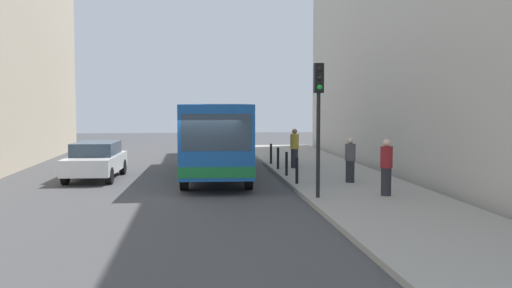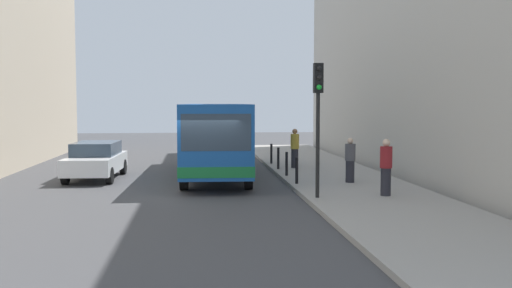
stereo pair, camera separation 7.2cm
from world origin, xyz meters
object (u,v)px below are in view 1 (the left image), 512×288
(bus, at_px, (216,135))
(pedestrian_mid_sidewalk, at_px, (350,160))
(bollard_farthest, at_px, (271,154))
(pedestrian_far_sidewalk, at_px, (295,148))
(bollard_mid, at_px, (287,164))
(bollard_far, at_px, (278,158))
(pedestrian_near_signal, at_px, (386,167))
(car_beside_bus, at_px, (96,160))
(traffic_light, at_px, (319,104))
(bollard_near, at_px, (297,170))

(bus, height_order, pedestrian_mid_sidewalk, bus)
(bollard_farthest, xyz_separation_m, pedestrian_far_sidewalk, (0.80, -1.92, 0.40))
(bollard_mid, bearing_deg, bus, 150.81)
(pedestrian_far_sidewalk, bearing_deg, bus, -17.94)
(bus, distance_m, bollard_mid, 3.34)
(bollard_far, xyz_separation_m, pedestrian_mid_sidewalk, (2.00, -4.48, 0.33))
(pedestrian_near_signal, bearing_deg, bollard_far, -159.45)
(car_beside_bus, distance_m, traffic_light, 10.18)
(car_beside_bus, height_order, bollard_mid, car_beside_bus)
(pedestrian_mid_sidewalk, bearing_deg, bus, -166.48)
(bollard_far, xyz_separation_m, bollard_farthest, (0.00, 2.31, 0.00))
(bus, relative_size, bollard_near, 11.69)
(bollard_far, relative_size, pedestrian_far_sidewalk, 0.54)
(traffic_light, height_order, pedestrian_mid_sidewalk, traffic_light)
(bus, relative_size, bollard_mid, 11.69)
(car_beside_bus, height_order, bollard_farthest, car_beside_bus)
(car_beside_bus, height_order, pedestrian_far_sidewalk, pedestrian_far_sidewalk)
(bus, bearing_deg, pedestrian_near_signal, 128.76)
(car_beside_bus, bearing_deg, bollard_near, 159.42)
(traffic_light, height_order, pedestrian_near_signal, traffic_light)
(bollard_mid, relative_size, pedestrian_far_sidewalk, 0.54)
(bollard_near, bearing_deg, traffic_light, -88.13)
(bus, xyz_separation_m, pedestrian_near_signal, (5.06, -6.77, -0.68))
(car_beside_bus, height_order, traffic_light, traffic_light)
(pedestrian_far_sidewalk, bearing_deg, traffic_light, 49.01)
(bollard_farthest, relative_size, pedestrian_far_sidewalk, 0.54)
(bollard_near, distance_m, bollard_mid, 2.31)
(pedestrian_mid_sidewalk, bearing_deg, bollard_mid, -175.89)
(traffic_light, distance_m, pedestrian_near_signal, 2.95)
(car_beside_bus, xyz_separation_m, bollard_near, (7.59, -3.23, -0.16))
(bollard_farthest, height_order, pedestrian_mid_sidewalk, pedestrian_mid_sidewalk)
(pedestrian_mid_sidewalk, bearing_deg, car_beside_bus, -146.35)
(traffic_light, relative_size, pedestrian_far_sidewalk, 2.34)
(traffic_light, xyz_separation_m, bollard_near, (-0.10, 3.06, -2.38))
(traffic_light, bearing_deg, pedestrian_far_sidewalk, 85.04)
(pedestrian_mid_sidewalk, bearing_deg, traffic_light, -69.16)
(traffic_light, xyz_separation_m, pedestrian_far_sidewalk, (0.70, 8.07, -1.98))
(traffic_light, relative_size, bollard_near, 4.32)
(car_beside_bus, distance_m, bollard_far, 7.72)
(traffic_light, xyz_separation_m, bollard_far, (-0.10, 7.68, -2.38))
(car_beside_bus, xyz_separation_m, bollard_farthest, (7.59, 3.71, -0.16))
(bollard_far, bearing_deg, car_beside_bus, -169.58)
(car_beside_bus, height_order, bollard_far, car_beside_bus)
(bollard_near, height_order, bollard_farthest, same)
(bus, bearing_deg, bollard_mid, 152.83)
(pedestrian_mid_sidewalk, bearing_deg, pedestrian_far_sidewalk, 155.32)
(pedestrian_far_sidewalk, bearing_deg, bollard_near, 44.89)
(traffic_light, height_order, bollard_farthest, traffic_light)
(traffic_light, xyz_separation_m, pedestrian_near_signal, (2.20, 0.14, -1.96))
(car_beside_bus, bearing_deg, pedestrian_near_signal, 150.57)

